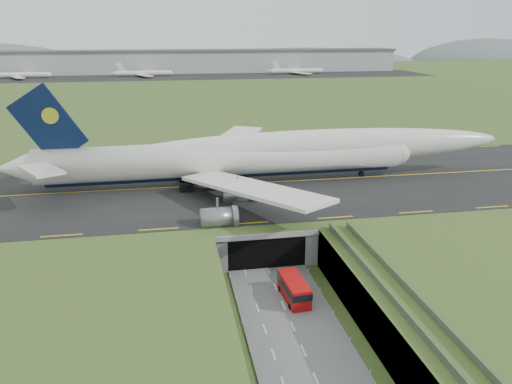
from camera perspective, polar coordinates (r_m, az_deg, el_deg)
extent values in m
plane|color=#415B24|center=(70.45, 2.57, -11.71)|extent=(900.00, 900.00, 0.00)
cube|color=gray|center=(69.01, 2.61, -9.55)|extent=(800.00, 800.00, 6.00)
cube|color=slate|center=(64.19, 4.09, -14.89)|extent=(12.00, 75.00, 0.20)
cube|color=black|center=(97.94, -1.60, 0.93)|extent=(800.00, 44.00, 0.18)
cube|color=gray|center=(85.04, -0.18, -2.19)|extent=(16.00, 22.00, 1.00)
cube|color=gray|center=(85.10, -4.83, -4.05)|extent=(2.00, 22.00, 6.00)
cube|color=gray|center=(87.34, 4.36, -3.44)|extent=(2.00, 22.00, 6.00)
cube|color=black|center=(81.60, 0.44, -5.37)|extent=(12.00, 12.00, 5.00)
cube|color=#A8A8A3|center=(74.92, 1.30, -5.01)|extent=(17.00, 0.50, 0.80)
cube|color=#A8A8A3|center=(56.18, 18.41, -14.26)|extent=(3.00, 53.00, 0.50)
cube|color=gray|center=(55.18, 17.17, -13.85)|extent=(0.06, 53.00, 1.00)
cube|color=gray|center=(56.43, 19.78, -13.37)|extent=(0.06, 53.00, 1.00)
cylinder|color=#A8A8A3|center=(59.60, 16.96, -15.50)|extent=(0.90, 0.90, 5.60)
cylinder|color=#A8A8A3|center=(68.85, 12.47, -10.25)|extent=(0.90, 0.90, 5.60)
cylinder|color=silver|center=(96.38, -3.47, 3.85)|extent=(70.06, 7.49, 6.59)
sphere|color=silver|center=(106.53, 15.59, 4.60)|extent=(6.54, 6.54, 6.45)
cone|color=silver|center=(99.13, -25.86, 2.45)|extent=(7.28, 6.35, 6.26)
ellipsoid|color=silver|center=(100.15, 7.33, 5.16)|extent=(78.01, 7.06, 6.92)
ellipsoid|color=black|center=(105.90, 15.12, 5.02)|extent=(4.65, 2.94, 2.31)
cylinder|color=black|center=(97.04, -3.44, 2.38)|extent=(66.51, 3.62, 2.77)
cube|color=silver|center=(112.76, -3.54, 5.42)|extent=(21.36, 30.43, 2.77)
cube|color=silver|center=(104.70, -21.71, 4.61)|extent=(9.31, 12.19, 1.05)
cube|color=silver|center=(81.31, -0.48, 0.42)|extent=(21.95, 30.19, 2.77)
cube|color=silver|center=(90.01, -23.38, 2.36)|extent=(9.51, 12.16, 1.05)
cube|color=black|center=(96.00, -22.62, 7.16)|extent=(13.10, 0.79, 14.56)
cylinder|color=gold|center=(95.65, -22.43, 8.09)|extent=(2.89, 0.76, 2.88)
cylinder|color=slate|center=(106.92, -3.73, 2.95)|extent=(5.39, 3.46, 3.40)
cylinder|color=slate|center=(116.88, -6.78, 4.18)|extent=(5.39, 3.46, 3.40)
cylinder|color=slate|center=(88.37, -2.10, -0.31)|extent=(5.39, 3.46, 3.40)
cylinder|color=slate|center=(77.68, -4.41, -3.00)|extent=(5.39, 3.46, 3.40)
cylinder|color=black|center=(104.78, 11.94, 2.07)|extent=(1.14, 0.53, 1.13)
cube|color=black|center=(97.10, -6.13, 1.18)|extent=(6.27, 7.28, 1.44)
cube|color=#B80C0C|center=(68.72, 4.36, -11.01)|extent=(3.10, 7.28, 2.85)
cube|color=black|center=(68.45, 4.37, -10.60)|extent=(3.17, 7.38, 0.95)
cube|color=black|center=(69.31, 4.34, -11.87)|extent=(2.88, 6.79, 0.48)
cylinder|color=black|center=(66.99, 3.95, -12.93)|extent=(0.39, 0.87, 0.86)
cylinder|color=black|center=(70.91, 2.77, -11.02)|extent=(0.39, 0.87, 0.86)
cylinder|color=black|center=(67.69, 5.99, -12.63)|extent=(0.39, 0.87, 0.86)
cylinder|color=black|center=(71.57, 4.70, -10.76)|extent=(0.39, 0.87, 0.86)
cube|color=#B2B2B2|center=(360.45, -8.24, 14.52)|extent=(300.00, 22.00, 15.00)
cube|color=#4C4C51|center=(360.08, -8.29, 15.71)|extent=(302.00, 24.00, 1.20)
cube|color=black|center=(331.09, -7.96, 12.95)|extent=(320.00, 50.00, 0.08)
cylinder|color=silver|center=(346.84, -25.37, 12.00)|extent=(34.00, 3.20, 3.20)
cylinder|color=silver|center=(335.87, -12.74, 13.11)|extent=(34.00, 3.20, 3.20)
cylinder|color=silver|center=(346.92, 4.63, 13.63)|extent=(34.00, 3.20, 3.20)
ellipsoid|color=#50615B|center=(509.01, 5.23, 13.65)|extent=(260.00, 91.00, 44.00)
ellipsoid|color=#50615B|center=(593.83, 24.70, 12.76)|extent=(180.00, 63.00, 60.00)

